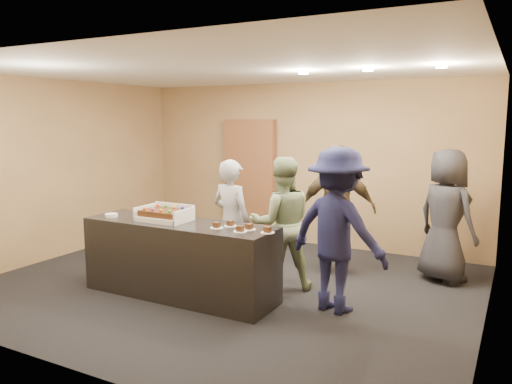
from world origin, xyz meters
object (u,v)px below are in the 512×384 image
person_dark_suit (446,216)px  person_navy_man (338,230)px  plate_stack (111,215)px  person_sage_man (282,223)px  person_brown_extra (337,210)px  sheet_cake (164,213)px  person_server_grey (232,222)px  storage_cabinet (250,179)px  serving_counter (180,259)px  cake_box (166,217)px

person_dark_suit → person_navy_man: bearing=93.8°
plate_stack → person_sage_man: person_sage_man is taller
person_brown_extra → person_dark_suit: bearing=172.6°
sheet_cake → person_navy_man: 2.07m
plate_stack → person_server_grey: (1.26, 0.82, -0.11)m
storage_cabinet → serving_counter: bearing=-77.0°
person_server_grey → person_navy_man: 1.52m
person_dark_suit → person_sage_man: bearing=68.5°
cake_box → person_sage_man: (1.17, 0.80, -0.12)m
serving_counter → person_sage_man: size_ratio=1.45×
sheet_cake → person_sage_man: person_sage_man is taller
cake_box → person_brown_extra: 2.32m
storage_cabinet → plate_stack: bearing=-94.7°
storage_cabinet → sheet_cake: storage_cabinet is taller
serving_counter → person_sage_man: 1.32m
serving_counter → person_sage_man: (0.96, 0.82, 0.38)m
cake_box → person_dark_suit: bearing=35.2°
plate_stack → person_dark_suit: person_dark_suit is taller
person_server_grey → person_brown_extra: bearing=-125.0°
person_sage_man → sheet_cake: bearing=1.1°
person_server_grey → storage_cabinet: bearing=-55.7°
serving_counter → storage_cabinet: bearing=103.1°
cake_box → plate_stack: (-0.74, -0.15, -0.02)m
person_sage_man → person_navy_man: 0.93m
person_brown_extra → person_dark_suit: size_ratio=1.03×
person_navy_man → person_dark_suit: person_navy_man is taller
person_navy_man → person_dark_suit: size_ratio=1.05×
serving_counter → person_brown_extra: person_brown_extra is taller
cake_box → person_brown_extra: (1.58, 1.70, -0.05)m
person_brown_extra → person_server_grey: bearing=21.3°
person_server_grey → person_dark_suit: person_dark_suit is taller
person_sage_man → storage_cabinet: bearing=-87.1°
serving_counter → person_navy_man: (1.81, 0.45, 0.46)m
serving_counter → plate_stack: bearing=-172.5°
storage_cabinet → person_brown_extra: 2.44m
storage_cabinet → person_brown_extra: (2.06, -1.30, -0.16)m
storage_cabinet → person_sage_man: 2.75m
cake_box → serving_counter: bearing=-6.0°
storage_cabinet → plate_stack: size_ratio=13.38×
cake_box → person_sage_man: person_sage_man is taller
person_navy_man → person_brown_extra: bearing=-56.8°
cake_box → person_navy_man: size_ratio=0.34×
cake_box → person_server_grey: person_server_grey is taller
sheet_cake → plate_stack: size_ratio=3.31×
storage_cabinet → person_brown_extra: bearing=-32.1°
plate_stack → person_brown_extra: size_ratio=0.09×
person_brown_extra → plate_stack: bearing=15.6°
person_sage_man → person_navy_man: size_ratio=0.91×
person_sage_man → person_dark_suit: bearing=-178.3°
person_server_grey → person_dark_suit: bearing=-139.0°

